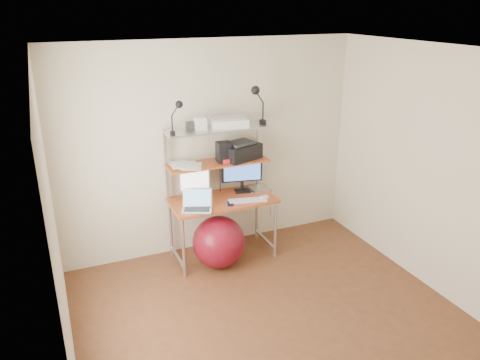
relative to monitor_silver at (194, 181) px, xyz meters
The scene contains 20 objects.
room 1.64m from the monitor_silver, 79.90° to the right, with size 3.60×3.60×3.60m.
computer_desk 0.29m from the monitor_silver, 16.53° to the right, with size 1.20×0.60×1.57m.
wall_outlet 1.32m from the monitor_silver, ahead, with size 0.08×0.01×0.12m, color silver.
monitor_silver is the anchor object (origin of this frame).
monitor_black 0.59m from the monitor_silver, ahead, with size 0.48×0.17×0.49m.
laptop 0.34m from the monitor_silver, 103.10° to the right, with size 0.40×0.36×0.28m.
keyboard 0.64m from the monitor_silver, 29.88° to the right, with size 0.44×0.12×0.01m, color silver.
mouse 0.82m from the monitor_silver, 23.66° to the right, with size 0.10×0.06×0.03m, color silver.
mac_mini 0.81m from the monitor_silver, ahead, with size 0.22×0.22×0.04m, color silver.
phone 0.49m from the monitor_silver, 45.12° to the right, with size 0.07×0.12×0.01m, color black.
printer 0.64m from the monitor_silver, ahead, with size 0.51×0.42×0.21m.
nas_cube 0.47m from the monitor_silver, ahead, with size 0.16×0.16×0.23m, color black.
red_box 0.48m from the monitor_silver, 11.58° to the right, with size 0.19×0.13×0.05m, color red.
scanner 0.78m from the monitor_silver, ahead, with size 0.46×0.34×0.11m.
box_white 0.68m from the monitor_silver, 32.07° to the right, with size 0.12×0.10×0.14m, color silver.
box_grey 0.65m from the monitor_silver, 137.45° to the left, with size 0.09×0.09×0.09m, color #2E2E31.
clip_lamp_left 0.90m from the monitor_silver, 145.47° to the right, with size 0.14×0.08×0.36m.
clip_lamp_right 1.19m from the monitor_silver, ahead, with size 0.18×0.10×0.45m.
exercise_ball 0.75m from the monitor_silver, 64.26° to the right, with size 0.60×0.60×0.60m, color maroon.
paper_stack 0.24m from the monitor_silver, 169.39° to the right, with size 0.38×0.41×0.02m.
Camera 1 is at (-1.76, -3.18, 2.86)m, focal length 35.00 mm.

